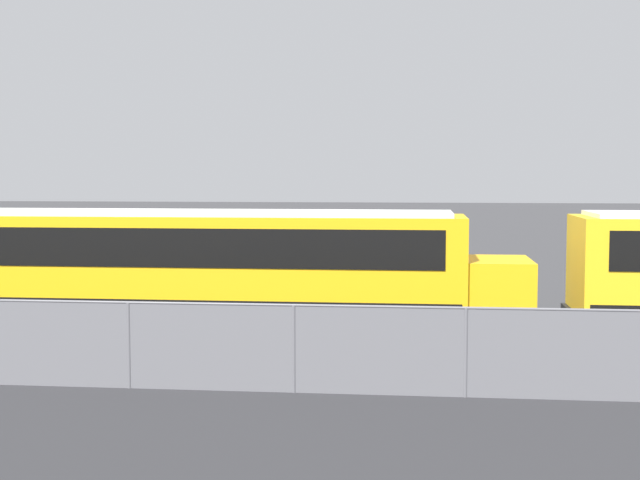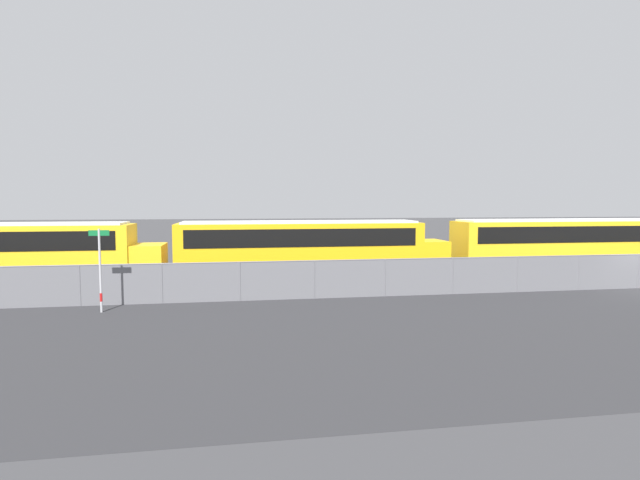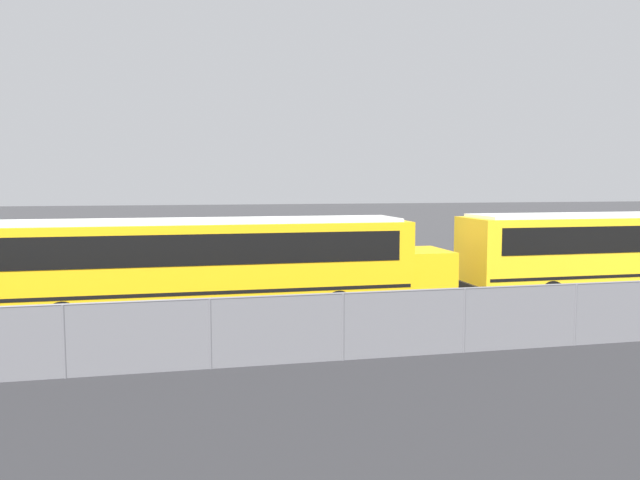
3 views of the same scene
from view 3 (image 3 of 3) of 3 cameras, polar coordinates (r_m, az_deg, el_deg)
The scene contains 2 objects.
school_bus_2 at distance 18.93m, azimuth -9.58°, elevation -1.79°, with size 13.96×2.49×3.01m.
school_bus_3 at distance 24.85m, azimuth 27.07°, elevation -0.62°, with size 13.96×2.49×3.01m.
Camera 3 is at (-15.62, -13.61, 4.11)m, focal length 35.00 mm.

